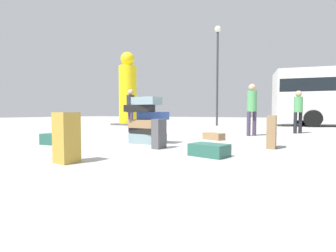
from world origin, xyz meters
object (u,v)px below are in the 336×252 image
Objects in this scene: suitcase_tower at (147,123)px; person_bearded_onlooker at (252,105)px; person_tourist_with_camera at (131,107)px; suitcase_charcoal_foreground_far at (159,134)px; lamp_post at (217,61)px; suitcase_tan_right_side at (67,138)px; suitcase_brown_white_trunk at (214,136)px; suitcase_teal_foreground_near at (56,139)px; suitcase_brown_upright_blue at (272,132)px; person_passerby_in_red at (298,108)px; yellow_dummy_statue at (128,93)px; suitcase_teal_left_side at (209,150)px.

suitcase_tower is 0.67× the size of person_bearded_onlooker.
person_tourist_with_camera is at bearing 132.53° from suitcase_tower.
suitcase_charcoal_foreground_far is 10.64m from lamp_post.
person_bearded_onlooker is (1.67, 5.84, 0.62)m from suitcase_tan_right_side.
suitcase_brown_white_trunk is at bearing 16.38° from person_tourist_with_camera.
suitcase_teal_foreground_near is at bearing 4.85° from person_bearded_onlooker.
suitcase_tower is 1.49× the size of suitcase_tan_right_side.
person_bearded_onlooker is at bearing 90.38° from suitcase_brown_white_trunk.
suitcase_charcoal_foreground_far is (-2.06, -1.13, -0.04)m from suitcase_brown_upright_blue.
suitcase_brown_white_trunk is 1.93m from suitcase_brown_upright_blue.
suitcase_tan_right_side is at bearing 25.93° from person_passerby_in_red.
suitcase_tan_right_side is 5.92m from person_tourist_with_camera.
person_bearded_onlooker is (0.72, 1.71, 0.90)m from suitcase_brown_white_trunk.
lamp_post is at bearing 19.12° from yellow_dummy_statue.
person_bearded_onlooker is at bearing -63.69° from lamp_post.
suitcase_brown_white_trunk is (-0.74, 2.60, -0.01)m from suitcase_teal_left_side.
suitcase_teal_foreground_near is 0.37× the size of person_passerby_in_red.
lamp_post is at bearing 111.18° from person_tourist_with_camera.
suitcase_charcoal_foreground_far is 4.62m from person_tourist_with_camera.
suitcase_teal_left_side is at bearing -73.88° from lamp_post.
suitcase_teal_foreground_near reaches higher than suitcase_brown_white_trunk.
suitcase_teal_foreground_near is 4.00m from person_tourist_with_camera.
person_bearded_onlooker reaches higher than suitcase_charcoal_foreground_far.
suitcase_tower is 1.94× the size of suitcase_brown_white_trunk.
suitcase_brown_white_trunk is at bearing 17.23° from person_passerby_in_red.
suitcase_brown_upright_blue is 10.17m from lamp_post.
lamp_post is at bearing 96.47° from suitcase_tower.
person_tourist_with_camera reaches higher than suitcase_brown_upright_blue.
suitcase_tower reaches higher than suitcase_brown_upright_blue.
suitcase_charcoal_foreground_far is 10.79m from yellow_dummy_statue.
person_tourist_with_camera is (-2.46, 2.68, 0.47)m from suitcase_tower.
suitcase_tower is 2.56m from suitcase_tan_right_side.
lamp_post is (1.41, 6.59, 2.84)m from person_tourist_with_camera.
lamp_post is at bearing -109.13° from person_bearded_onlooker.
person_tourist_with_camera is 6.18m from person_passerby_in_red.
person_passerby_in_red is (2.52, 5.73, 0.61)m from suitcase_charcoal_foreground_far.
suitcase_teal_foreground_near is 4.86m from suitcase_brown_upright_blue.
suitcase_tower is 0.19× the size of lamp_post.
suitcase_brown_upright_blue is at bearing 73.79° from suitcase_teal_left_side.
yellow_dummy_statue is (-8.11, 4.19, 1.02)m from person_bearded_onlooker.
person_passerby_in_red reaches higher than suitcase_teal_foreground_near.
person_passerby_in_red is at bearing -171.39° from person_bearded_onlooker.
suitcase_brown_upright_blue is 0.45× the size of person_passerby_in_red.
lamp_post is (-3.82, 8.77, 3.47)m from suitcase_brown_upright_blue.
suitcase_charcoal_foreground_far is (0.70, -0.62, -0.20)m from suitcase_tower.
suitcase_brown_white_trunk is at bearing 35.37° from suitcase_teal_foreground_near.
suitcase_brown_upright_blue is 0.15× the size of yellow_dummy_statue.
suitcase_tower is 2.82m from suitcase_brown_upright_blue.
suitcase_tan_right_side is 0.45× the size of person_tourist_with_camera.
lamp_post reaches higher than suitcase_teal_foreground_near.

